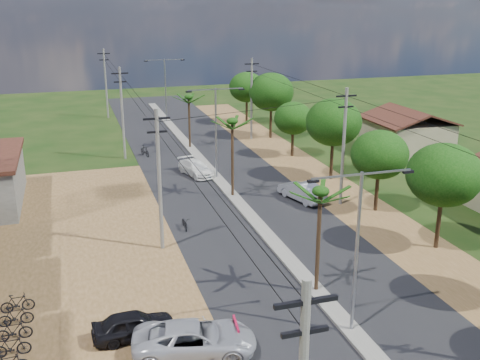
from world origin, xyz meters
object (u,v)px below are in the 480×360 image
at_px(car_silver_mid, 302,191).
at_px(car_parked_dark, 134,326).
at_px(car_parked_silver, 195,340).
at_px(roadside_sign, 236,333).
at_px(car_white_far, 196,168).

bearing_deg(car_silver_mid, car_parked_dark, 29.14).
height_order(car_silver_mid, car_parked_silver, car_parked_silver).
relative_size(car_parked_silver, car_parked_dark, 1.44).
relative_size(car_silver_mid, car_parked_silver, 0.81).
bearing_deg(roadside_sign, car_parked_silver, -164.89).
xyz_separation_m(car_silver_mid, roadside_sign, (-10.50, -16.96, -0.18)).
bearing_deg(car_parked_silver, car_parked_dark, 59.52).
distance_m(car_white_far, car_parked_dark, 25.40).
xyz_separation_m(car_silver_mid, car_parked_silver, (-12.50, -17.25, 0.03)).
distance_m(car_silver_mid, car_parked_silver, 21.30).
bearing_deg(car_parked_dark, car_silver_mid, -47.67).
xyz_separation_m(car_silver_mid, car_parked_dark, (-14.93, -15.11, -0.09)).
relative_size(car_parked_silver, roadside_sign, 4.08).
bearing_deg(roadside_sign, car_silver_mid, 65.07).
relative_size(car_parked_dark, roadside_sign, 2.84).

